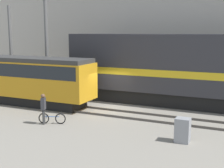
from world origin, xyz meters
name	(u,v)px	position (x,y,z in m)	size (l,w,h in m)	color
ground_plane	(104,108)	(0.00, 0.00, 0.00)	(120.00, 120.00, 0.00)	gray
track_near	(95,111)	(0.00, -1.31, 0.07)	(60.00, 1.50, 0.14)	#47423D
track_far	(120,99)	(0.00, 2.98, 0.07)	(60.00, 1.50, 0.14)	#47423D
building_backdrop	(151,14)	(0.00, 10.45, 7.02)	(44.33, 6.00, 14.04)	#B7B2A8
freight_locomotive	(193,69)	(5.56, 2.98, 2.69)	(18.36, 3.04, 5.75)	black
streetcar	(19,77)	(-6.40, -1.31, 1.99)	(11.89, 2.54, 3.49)	black
bicycle	(52,118)	(-0.99, -4.79, 0.32)	(1.54, 0.69, 0.70)	black
person	(43,106)	(-1.36, -5.08, 1.11)	(0.33, 0.41, 1.80)	#333333
utility_pole_left	(11,51)	(-9.02, 0.83, 3.72)	(0.25, 0.25, 7.44)	#595959
utility_pole_center	(46,37)	(-5.38, 0.83, 4.90)	(0.27, 0.27, 9.80)	#595959
signal_box	(183,130)	(6.57, -4.67, 0.60)	(0.70, 0.60, 1.20)	gray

